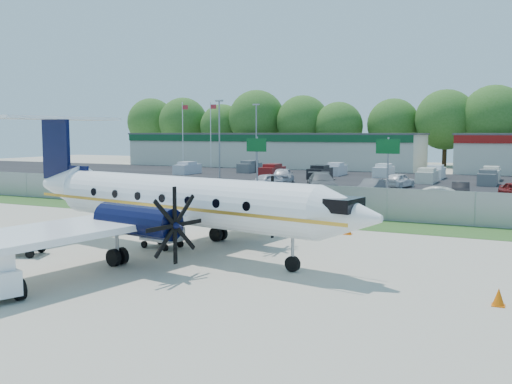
% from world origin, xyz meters
% --- Properties ---
extents(ground, '(170.00, 170.00, 0.00)m').
position_xyz_m(ground, '(0.00, 0.00, 0.00)').
color(ground, '#BCB39F').
rests_on(ground, ground).
extents(grass_verge, '(170.00, 4.00, 0.02)m').
position_xyz_m(grass_verge, '(0.00, 12.00, 0.01)').
color(grass_verge, '#2D561E').
rests_on(grass_verge, ground).
extents(access_road, '(170.00, 8.00, 0.02)m').
position_xyz_m(access_road, '(0.00, 19.00, 0.01)').
color(access_road, black).
rests_on(access_road, ground).
extents(parking_lot, '(170.00, 32.00, 0.02)m').
position_xyz_m(parking_lot, '(0.00, 40.00, 0.01)').
color(parking_lot, black).
rests_on(parking_lot, ground).
extents(perimeter_fence, '(120.00, 0.06, 1.99)m').
position_xyz_m(perimeter_fence, '(0.00, 14.00, 1.00)').
color(perimeter_fence, gray).
rests_on(perimeter_fence, ground).
extents(building_west, '(46.40, 12.40, 5.24)m').
position_xyz_m(building_west, '(-24.00, 61.98, 2.63)').
color(building_west, beige).
rests_on(building_west, ground).
extents(sign_left, '(1.80, 0.26, 5.00)m').
position_xyz_m(sign_left, '(-8.00, 22.91, 3.61)').
color(sign_left, gray).
rests_on(sign_left, ground).
extents(sign_mid, '(1.80, 0.26, 5.00)m').
position_xyz_m(sign_mid, '(3.00, 22.91, 3.61)').
color(sign_mid, gray).
rests_on(sign_mid, ground).
extents(flagpole_west, '(1.06, 0.12, 10.00)m').
position_xyz_m(flagpole_west, '(-35.92, 55.00, 5.64)').
color(flagpole_west, white).
rests_on(flagpole_west, ground).
extents(flagpole_east, '(1.06, 0.12, 10.00)m').
position_xyz_m(flagpole_east, '(-30.92, 55.00, 5.64)').
color(flagpole_east, white).
rests_on(flagpole_east, ground).
extents(light_pole_nw, '(0.90, 0.35, 9.09)m').
position_xyz_m(light_pole_nw, '(-20.00, 38.00, 5.23)').
color(light_pole_nw, gray).
rests_on(light_pole_nw, ground).
extents(light_pole_sw, '(0.90, 0.35, 9.09)m').
position_xyz_m(light_pole_sw, '(-20.00, 48.00, 5.23)').
color(light_pole_sw, gray).
rests_on(light_pole_sw, ground).
extents(tree_line, '(112.00, 6.00, 14.00)m').
position_xyz_m(tree_line, '(0.00, 74.00, 0.00)').
color(tree_line, '#2B5A1A').
rests_on(tree_line, ground).
extents(aircraft, '(20.25, 19.87, 6.19)m').
position_xyz_m(aircraft, '(-1.56, 0.80, 2.39)').
color(aircraft, white).
rests_on(aircraft, ground).
extents(baggage_cart_near, '(2.03, 1.41, 0.99)m').
position_xyz_m(baggage_cart_near, '(-2.64, 1.38, 0.46)').
color(baggage_cart_near, gray).
rests_on(baggage_cart_near, ground).
extents(baggage_cart_far, '(2.37, 1.90, 1.08)m').
position_xyz_m(baggage_cart_far, '(-7.35, -2.66, 0.50)').
color(baggage_cart_far, gray).
rests_on(baggage_cart_far, ground).
extents(cone_nose, '(0.40, 0.40, 0.57)m').
position_xyz_m(cone_nose, '(11.96, -1.56, 0.27)').
color(cone_nose, '#DE5F07').
rests_on(cone_nose, ground).
extents(cone_starboard_wing, '(0.42, 0.42, 0.59)m').
position_xyz_m(cone_starboard_wing, '(4.18, 8.50, 0.28)').
color(cone_starboard_wing, '#DE5F07').
rests_on(cone_starboard_wing, ground).
extents(road_car_west, '(6.27, 3.79, 1.63)m').
position_xyz_m(road_car_west, '(-12.97, 17.29, 0.00)').
color(road_car_west, black).
rests_on(road_car_west, ground).
extents(road_car_mid, '(4.82, 2.12, 1.54)m').
position_xyz_m(road_car_mid, '(6.53, 20.82, 0.00)').
color(road_car_mid, beige).
rests_on(road_car_mid, ground).
extents(parked_car_a, '(2.71, 4.38, 1.39)m').
position_xyz_m(parked_car_a, '(-10.24, 29.49, 0.00)').
color(parked_car_a, silver).
rests_on(parked_car_a, ground).
extents(parked_car_b, '(4.59, 6.29, 1.69)m').
position_xyz_m(parked_car_b, '(-4.21, 28.68, 0.00)').
color(parked_car_b, '#595B5E').
rests_on(parked_car_b, ground).
extents(parked_car_c, '(1.61, 4.10, 1.33)m').
position_xyz_m(parked_car_c, '(0.47, 28.24, 0.00)').
color(parked_car_c, '#595B5E').
rests_on(parked_car_c, ground).
extents(parked_car_d, '(1.83, 4.08, 1.30)m').
position_xyz_m(parked_car_d, '(7.73, 28.59, 0.00)').
color(parked_car_d, black).
rests_on(parked_car_d, ground).
extents(parked_car_f, '(3.30, 5.35, 1.70)m').
position_xyz_m(parked_car_f, '(-10.46, 34.49, 0.00)').
color(parked_car_f, silver).
rests_on(parked_car_f, ground).
extents(parked_car_g, '(2.77, 4.60, 1.47)m').
position_xyz_m(parked_car_g, '(1.41, 35.15, 0.00)').
color(parked_car_g, silver).
rests_on(parked_car_g, ground).
extents(far_parking_rows, '(56.00, 10.00, 1.60)m').
position_xyz_m(far_parking_rows, '(0.00, 45.00, 0.00)').
color(far_parking_rows, gray).
rests_on(far_parking_rows, ground).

